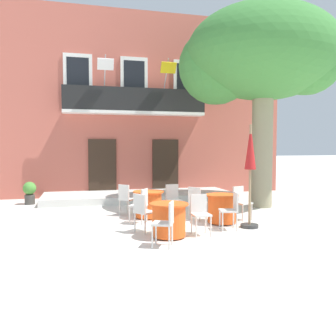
% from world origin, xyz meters
% --- Properties ---
extents(ground_plane, '(120.00, 120.00, 0.00)m').
position_xyz_m(ground_plane, '(0.00, 0.00, 0.00)').
color(ground_plane, silver).
extents(building_facade, '(13.00, 5.09, 7.50)m').
position_xyz_m(building_facade, '(0.23, 6.99, 3.75)').
color(building_facade, '#BC5B4C').
rests_on(building_facade, ground).
extents(entrance_step_platform, '(7.07, 2.30, 0.25)m').
position_xyz_m(entrance_step_platform, '(0.23, 3.85, 0.12)').
color(entrance_step_platform, silver).
rests_on(entrance_step_platform, ground).
extents(plane_tree, '(5.17, 4.54, 6.57)m').
position_xyz_m(plane_tree, '(3.83, 1.26, 4.91)').
color(plane_tree, gray).
rests_on(plane_tree, ground).
extents(cafe_table_near_tree, '(0.86, 0.86, 0.76)m').
position_xyz_m(cafe_table_near_tree, '(1.64, -0.84, 0.39)').
color(cafe_table_near_tree, '#EA561E').
rests_on(cafe_table_near_tree, ground).
extents(cafe_chair_near_tree_0, '(0.51, 0.51, 0.91)m').
position_xyz_m(cafe_chair_near_tree_0, '(2.32, -0.53, 0.53)').
color(cafe_chair_near_tree_0, silver).
rests_on(cafe_chair_near_tree_0, ground).
extents(cafe_chair_near_tree_1, '(0.56, 0.56, 0.91)m').
position_xyz_m(cafe_chair_near_tree_1, '(1.11, -0.30, 0.53)').
color(cafe_chair_near_tree_1, silver).
rests_on(cafe_chair_near_tree_1, ground).
extents(cafe_chair_near_tree_2, '(0.47, 0.47, 0.91)m').
position_xyz_m(cafe_chair_near_tree_2, '(1.56, -1.59, 0.53)').
color(cafe_chair_near_tree_2, silver).
rests_on(cafe_chair_near_tree_2, ground).
extents(cafe_table_middle, '(0.86, 0.86, 0.76)m').
position_xyz_m(cafe_table_middle, '(-0.10, 0.30, 0.39)').
color(cafe_table_middle, '#EA561E').
rests_on(cafe_table_middle, ground).
extents(cafe_chair_middle_0, '(0.55, 0.55, 0.91)m').
position_xyz_m(cafe_chair_middle_0, '(-0.43, -0.37, 0.53)').
color(cafe_chair_middle_0, silver).
rests_on(cafe_chair_middle_0, ground).
extents(cafe_chair_middle_1, '(0.42, 0.42, 0.91)m').
position_xyz_m(cafe_chair_middle_1, '(0.65, 0.42, 0.53)').
color(cafe_chair_middle_1, silver).
rests_on(cafe_chair_middle_1, ground).
extents(cafe_chair_middle_2, '(0.57, 0.57, 0.91)m').
position_xyz_m(cafe_chair_middle_2, '(-0.66, 0.81, 0.53)').
color(cafe_chair_middle_2, silver).
rests_on(cafe_chair_middle_2, ground).
extents(cafe_table_front, '(0.86, 0.86, 0.76)m').
position_xyz_m(cafe_table_front, '(-0.07, -1.89, 0.39)').
color(cafe_table_front, '#EA561E').
rests_on(cafe_table_front, ground).
extents(cafe_chair_front_0, '(0.56, 0.56, 0.91)m').
position_xyz_m(cafe_chair_front_0, '(-0.55, -1.31, 0.53)').
color(cafe_chair_front_0, silver).
rests_on(cafe_chair_front_0, ground).
extents(cafe_chair_front_1, '(0.53, 0.53, 0.91)m').
position_xyz_m(cafe_chair_front_1, '(-0.30, -2.61, 0.53)').
color(cafe_chair_front_1, silver).
rests_on(cafe_chair_front_1, ground).
extents(cafe_chair_front_2, '(0.40, 0.40, 0.91)m').
position_xyz_m(cafe_chair_front_2, '(0.68, -1.82, 0.53)').
color(cafe_chair_front_2, silver).
rests_on(cafe_chair_front_2, ground).
extents(cafe_umbrella, '(0.44, 0.44, 2.55)m').
position_xyz_m(cafe_umbrella, '(2.11, -1.46, 1.67)').
color(cafe_umbrella, '#997A56').
rests_on(cafe_umbrella, ground).
extents(ground_planter_left, '(0.44, 0.44, 0.79)m').
position_xyz_m(ground_planter_left, '(-3.66, 3.62, 0.44)').
color(ground_planter_left, '#47423D').
rests_on(ground_planter_left, ground).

